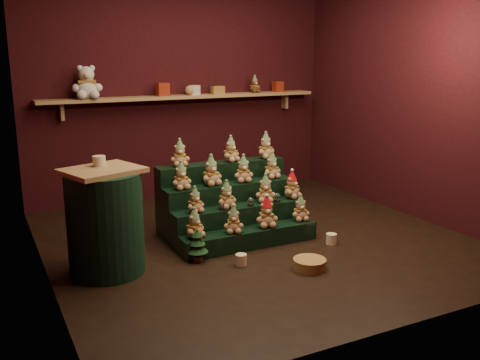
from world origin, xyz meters
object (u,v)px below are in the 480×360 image
riser_tier_front (250,238)px  snow_globe_c (277,198)px  wicker_basket (310,264)px  snow_globe_b (251,202)px  brown_bear (255,84)px  mini_christmas_tree (197,244)px  snow_globe_a (222,206)px  mug_left (241,260)px  white_bear (86,78)px  mug_right (331,239)px  side_table (105,222)px

riser_tier_front → snow_globe_c: 0.53m
wicker_basket → snow_globe_b: bearing=97.6°
wicker_basket → brown_bear: bearing=71.5°
mini_christmas_tree → brown_bear: 2.98m
snow_globe_a → wicker_basket: bearing=-63.6°
mug_left → white_bear: (-0.78, 2.36, 1.51)m
brown_bear → snow_globe_c: bearing=-118.2°
mug_right → white_bear: (-1.82, 2.28, 1.51)m
snow_globe_a → snow_globe_b: (0.32, 0.00, 0.00)m
snow_globe_a → riser_tier_front: bearing=-35.2°
mini_christmas_tree → white_bear: 2.56m
riser_tier_front → mini_christmas_tree: 0.60m
wicker_basket → mug_right: bearing=38.1°
snow_globe_c → mug_left: (-0.68, -0.53, -0.36)m
mug_right → wicker_basket: mug_right is taller
riser_tier_front → side_table: size_ratio=1.53×
snow_globe_a → brown_bear: (1.34, 1.83, 1.03)m
snow_globe_b → snow_globe_c: bearing=0.0°
riser_tier_front → mini_christmas_tree: size_ratio=4.24×
riser_tier_front → white_bear: size_ratio=2.93×
snow_globe_b → side_table: bearing=-174.2°
mug_right → mug_left: bearing=-175.5°
snow_globe_a → snow_globe_c: 0.62m
snow_globe_c → snow_globe_b: bearing=-180.0°
snow_globe_b → mini_christmas_tree: size_ratio=0.26×
riser_tier_front → snow_globe_a: (-0.23, 0.16, 0.31)m
snow_globe_a → snow_globe_b: bearing=0.0°
riser_tier_front → brown_bear: (1.11, 1.99, 1.34)m
snow_globe_a → mini_christmas_tree: bearing=-144.1°
snow_globe_c → side_table: 1.78m
snow_globe_b → brown_bear: 2.33m
snow_globe_c → mini_christmas_tree: snow_globe_c is taller
snow_globe_c → white_bear: white_bear is taller
snow_globe_a → white_bear: 2.32m
side_table → mug_right: size_ratio=8.74×
mug_right → brown_bear: 2.69m
mug_left → mug_right: size_ratio=0.97×
snow_globe_a → mug_right: bearing=-24.7°
mug_left → snow_globe_a: bearing=83.6°
white_bear → mug_left: bearing=-64.2°
mug_left → white_bear: 2.91m
snow_globe_c → mug_left: bearing=-142.0°
white_bear → mini_christmas_tree: bearing=-69.7°
wicker_basket → brown_bear: (0.91, 2.71, 1.39)m
snow_globe_b → white_bear: white_bear is taller
snow_globe_a → side_table: bearing=-172.6°
riser_tier_front → snow_globe_a: bearing=144.8°
wicker_basket → white_bear: bearing=115.3°
side_table → brown_bear: 3.33m
side_table → brown_bear: bearing=20.2°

